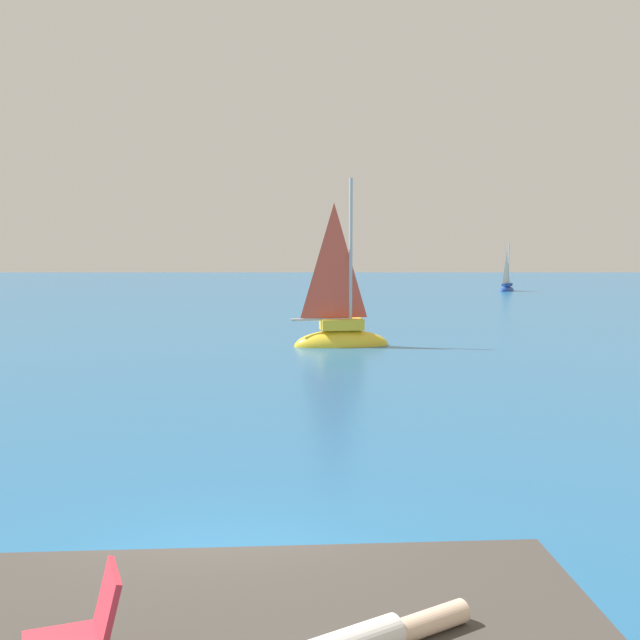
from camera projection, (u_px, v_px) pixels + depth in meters
The scene contains 5 objects.
ground_plane at pixel (224, 579), 9.20m from camera, with size 160.00×160.00×0.00m, color #236093.
boulder_seaward at pixel (175, 633), 7.93m from camera, with size 1.32×1.06×0.73m, color #393A3C.
sailboat_near at pixel (339, 336), 28.85m from camera, with size 3.66×1.73×6.67m.
sailboat_far at pixel (505, 288), 58.38m from camera, with size 1.74×2.02×3.82m.
beach_chair at pixel (83, 628), 5.03m from camera, with size 0.73×0.66×0.80m.
Camera 1 is at (1.10, -8.83, 3.96)m, focal length 44.44 mm.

